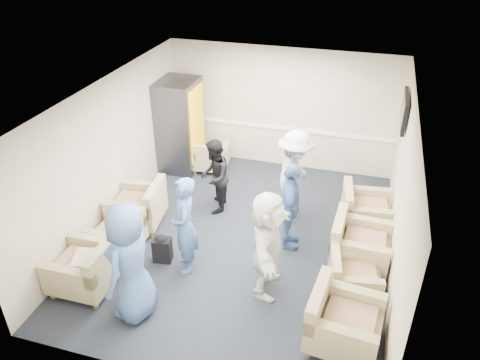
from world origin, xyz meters
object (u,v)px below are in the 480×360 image
(person_mid_right, at_px, (290,207))
(vending_machine, at_px, (180,125))
(armchair_right_midfar, at_px, (357,245))
(armchair_left_mid, at_px, (120,236))
(armchair_right_near, at_px, (340,323))
(armchair_right_far, at_px, (363,212))
(armchair_corner, at_px, (211,158))
(person_back_right, at_px, (294,177))
(armchair_right_midnear, at_px, (351,278))
(person_front_right, at_px, (268,244))
(armchair_left_near, at_px, (88,269))
(person_back_left, at_px, (214,177))
(person_mid_left, at_px, (185,226))
(person_front_left, at_px, (130,262))
(armchair_left_far, at_px, (140,207))

(person_mid_right, bearing_deg, vending_machine, 43.72)
(armchair_right_midfar, xyz_separation_m, person_mid_right, (-1.17, 0.17, 0.44))
(armchair_left_mid, bearing_deg, armchair_right_near, 78.09)
(armchair_right_far, distance_m, armchair_corner, 3.65)
(person_back_right, bearing_deg, armchair_right_near, -150.20)
(armchair_right_midnear, height_order, person_front_right, person_front_right)
(armchair_right_near, bearing_deg, vending_machine, 50.11)
(armchair_left_mid, height_order, person_back_right, person_back_right)
(armchair_left_near, distance_m, armchair_right_near, 3.83)
(armchair_corner, height_order, person_back_left, person_back_left)
(armchair_right_midnear, relative_size, armchair_right_midfar, 0.90)
(armchair_right_near, distance_m, person_front_right, 1.49)
(armchair_right_near, relative_size, armchair_corner, 1.18)
(armchair_right_midfar, bearing_deg, armchair_right_near, 179.44)
(person_front_right, bearing_deg, person_mid_left, 81.58)
(vending_machine, relative_size, person_mid_right, 1.27)
(person_back_left, bearing_deg, person_front_right, 27.79)
(armchair_corner, height_order, person_mid_left, person_mid_left)
(person_back_right, bearing_deg, person_front_left, 157.05)
(person_mid_right, bearing_deg, person_front_right, 165.28)
(person_mid_left, xyz_separation_m, person_back_right, (1.37, 1.90, 0.06))
(person_front_left, height_order, person_back_right, person_front_left)
(armchair_right_midnear, xyz_separation_m, person_back_right, (-1.24, 1.74, 0.60))
(person_back_right, distance_m, person_front_right, 2.01)
(armchair_right_far, bearing_deg, person_mid_right, 119.45)
(person_front_left, height_order, person_front_right, person_front_left)
(armchair_left_near, bearing_deg, vending_machine, -178.60)
(armchair_right_midnear, xyz_separation_m, vending_machine, (-4.03, 3.06, 0.72))
(armchair_left_near, xyz_separation_m, person_front_right, (2.64, 0.75, 0.50))
(armchair_left_mid, distance_m, armchair_right_near, 3.93)
(person_back_left, bearing_deg, armchair_left_mid, -45.10)
(armchair_right_near, bearing_deg, armchair_corner, 44.58)
(person_back_right, bearing_deg, armchair_left_mid, 131.12)
(armchair_corner, bearing_deg, person_front_right, 113.65)
(armchair_left_mid, xyz_separation_m, armchair_right_midfar, (3.90, 0.79, 0.06))
(armchair_left_far, height_order, armchair_corner, armchair_left_far)
(person_mid_left, bearing_deg, person_back_left, 163.14)
(armchair_left_near, distance_m, person_mid_left, 1.62)
(vending_machine, bearing_deg, person_back_right, -25.33)
(armchair_left_mid, relative_size, person_back_right, 0.45)
(person_back_left, xyz_separation_m, person_front_right, (1.48, -1.87, 0.13))
(person_back_left, distance_m, person_mid_right, 1.74)
(armchair_right_far, height_order, person_front_left, person_front_left)
(armchair_right_midfar, height_order, person_back_left, person_back_left)
(vending_machine, bearing_deg, person_mid_left, -66.27)
(person_mid_left, relative_size, person_back_left, 1.14)
(armchair_left_mid, xyz_separation_m, person_front_right, (2.62, -0.20, 0.56))
(armchair_left_far, xyz_separation_m, armchair_corner, (0.55, 2.34, -0.06))
(person_front_left, bearing_deg, person_front_right, 124.90)
(armchair_left_far, xyz_separation_m, armchair_right_midfar, (3.93, -0.03, 0.00))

